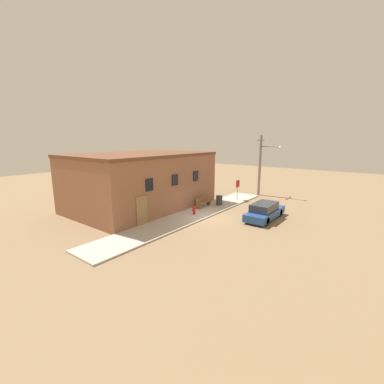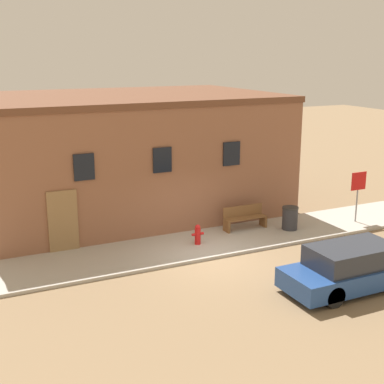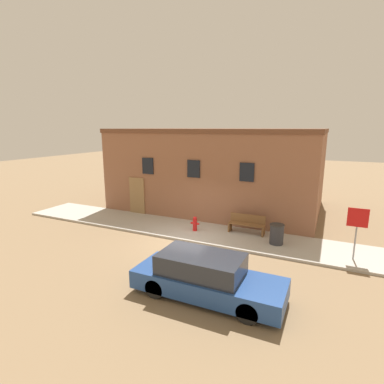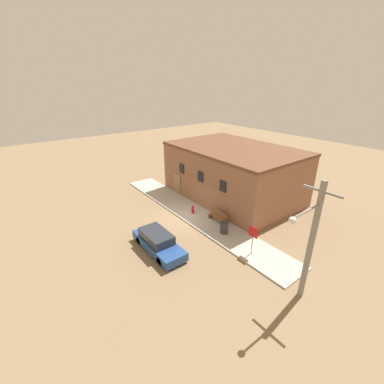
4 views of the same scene
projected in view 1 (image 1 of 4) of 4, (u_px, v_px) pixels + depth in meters
ground_plane at (207, 218)px, 20.36m from camera, size 80.00×80.00×0.00m
sidewalk at (194, 215)px, 21.16m from camera, size 19.96×2.73×0.11m
brick_building at (142, 180)px, 23.29m from camera, size 12.16×8.16×4.95m
fire_hydrant at (194, 210)px, 21.01m from camera, size 0.44×0.21×0.71m
stop_sign at (238, 186)px, 25.85m from camera, size 0.71×0.06×2.01m
bench at (203, 202)px, 23.28m from camera, size 1.69×0.44×0.88m
trash_bin at (219, 200)px, 23.98m from camera, size 0.61×0.61×0.87m
utility_pole at (261, 164)px, 28.03m from camera, size 1.80×2.41×6.56m
parked_car at (265, 211)px, 20.06m from camera, size 4.55×1.64×1.32m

